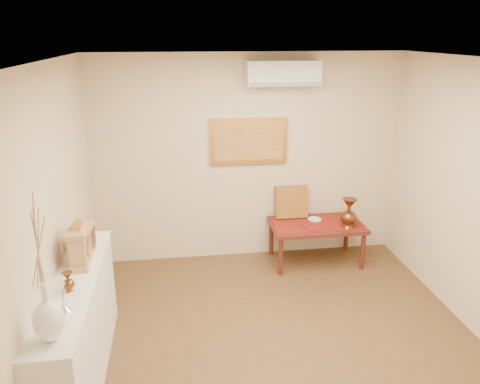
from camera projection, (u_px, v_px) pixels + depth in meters
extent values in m
plane|color=brown|center=(285.00, 358.00, 4.42)|extent=(4.50, 4.50, 0.00)
plane|color=white|center=(296.00, 63.00, 3.54)|extent=(4.50, 4.50, 0.00)
cube|color=beige|center=(248.00, 159.00, 6.09)|extent=(4.00, 0.02, 2.70)
cube|color=beige|center=(45.00, 241.00, 3.71)|extent=(0.02, 4.50, 2.70)
cube|color=maroon|center=(317.00, 223.00, 6.11)|extent=(1.14, 0.59, 0.01)
cylinder|color=white|center=(315.00, 219.00, 6.22)|extent=(0.18, 0.18, 0.01)
cube|color=maroon|center=(311.00, 227.00, 5.96)|extent=(0.24, 0.29, 0.01)
cube|color=maroon|center=(291.00, 202.00, 6.25)|extent=(0.43, 0.19, 0.44)
cube|color=silver|center=(80.00, 332.00, 4.02)|extent=(0.35, 2.00, 0.95)
cube|color=silver|center=(73.00, 282.00, 3.86)|extent=(0.37, 2.02, 0.03)
cube|color=tan|center=(82.00, 261.00, 4.12)|extent=(0.16, 0.36, 0.05)
cube|color=tan|center=(80.00, 246.00, 4.07)|extent=(0.14, 0.30, 0.25)
cylinder|color=beige|center=(89.00, 245.00, 4.08)|extent=(0.01, 0.17, 0.17)
cylinder|color=#CC8C41|center=(89.00, 245.00, 4.08)|extent=(0.01, 0.19, 0.19)
cube|color=tan|center=(78.00, 231.00, 4.03)|extent=(0.17, 0.34, 0.04)
cube|color=#CC8C41|center=(77.00, 225.00, 4.01)|extent=(0.06, 0.11, 0.07)
cube|color=tan|center=(85.00, 239.00, 4.37)|extent=(0.15, 0.20, 0.22)
cube|color=#531F19|center=(94.00, 243.00, 4.40)|extent=(0.01, 0.17, 0.09)
cube|color=#531F19|center=(93.00, 233.00, 4.37)|extent=(0.01, 0.17, 0.09)
cube|color=tan|center=(84.00, 227.00, 4.33)|extent=(0.16, 0.21, 0.02)
cube|color=#531F19|center=(316.00, 225.00, 6.12)|extent=(1.20, 0.70, 0.05)
cylinder|color=#531F19|center=(281.00, 257.00, 5.87)|extent=(0.06, 0.06, 0.50)
cylinder|color=#531F19|center=(363.00, 251.00, 6.01)|extent=(0.06, 0.06, 0.50)
cylinder|color=#531F19|center=(271.00, 238.00, 6.41)|extent=(0.06, 0.06, 0.50)
cylinder|color=#531F19|center=(347.00, 233.00, 6.55)|extent=(0.06, 0.06, 0.50)
cube|color=#CC8C41|center=(249.00, 141.00, 5.98)|extent=(1.00, 0.05, 0.60)
cube|color=#C48A44|center=(249.00, 142.00, 5.96)|extent=(0.88, 0.01, 0.48)
cube|color=silver|center=(283.00, 73.00, 5.66)|extent=(0.90, 0.24, 0.30)
cube|color=gray|center=(285.00, 84.00, 5.59)|extent=(0.86, 0.02, 0.05)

